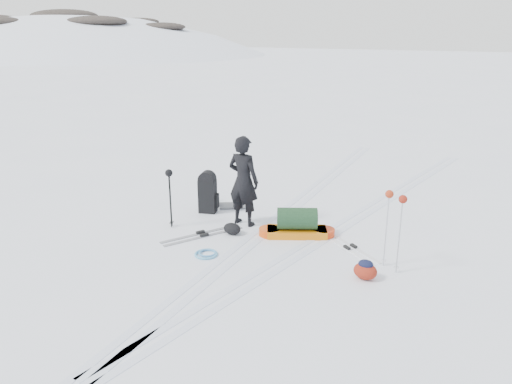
{
  "coord_description": "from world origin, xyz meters",
  "views": [
    {
      "loc": [
        4.67,
        -8.19,
        4.03
      ],
      "look_at": [
        -0.02,
        0.01,
        0.95
      ],
      "focal_mm": 35.0,
      "sensor_mm": 36.0,
      "label": 1
    }
  ],
  "objects_px": {
    "pulk_sled": "(297,225)",
    "expedition_rucksack": "(211,193)",
    "ski_poles_black": "(169,180)",
    "skier": "(243,181)"
  },
  "relations": [
    {
      "from": "skier",
      "to": "pulk_sled",
      "type": "relative_size",
      "value": 1.23
    },
    {
      "from": "skier",
      "to": "expedition_rucksack",
      "type": "relative_size",
      "value": 1.99
    },
    {
      "from": "ski_poles_black",
      "to": "skier",
      "type": "bearing_deg",
      "value": 43.61
    },
    {
      "from": "ski_poles_black",
      "to": "expedition_rucksack",
      "type": "bearing_deg",
      "value": 87.86
    },
    {
      "from": "skier",
      "to": "pulk_sled",
      "type": "height_order",
      "value": "skier"
    },
    {
      "from": "expedition_rucksack",
      "to": "pulk_sled",
      "type": "bearing_deg",
      "value": -25.36
    },
    {
      "from": "pulk_sled",
      "to": "ski_poles_black",
      "type": "distance_m",
      "value": 2.82
    },
    {
      "from": "pulk_sled",
      "to": "expedition_rucksack",
      "type": "xyz_separation_m",
      "value": [
        -2.34,
        0.3,
        0.23
      ]
    },
    {
      "from": "pulk_sled",
      "to": "expedition_rucksack",
      "type": "distance_m",
      "value": 2.37
    },
    {
      "from": "pulk_sled",
      "to": "ski_poles_black",
      "type": "bearing_deg",
      "value": 171.11
    }
  ]
}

